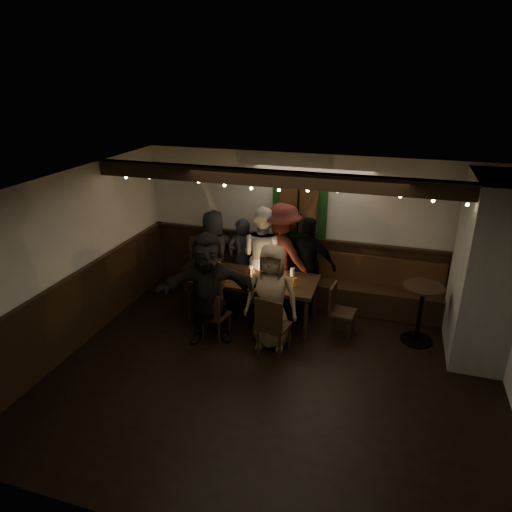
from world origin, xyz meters
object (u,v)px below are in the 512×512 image
(dining_table, at_px, (252,281))
(person_e, at_px, (308,264))
(chair_end, at_px, (338,307))
(person_b, at_px, (243,259))
(person_a, at_px, (214,254))
(person_d, at_px, (282,255))
(chair_near_right, at_px, (271,323))
(chair_near_left, at_px, (213,312))
(person_f, at_px, (209,288))
(person_g, at_px, (272,297))
(person_c, at_px, (264,256))
(high_top, at_px, (421,307))

(dining_table, distance_m, person_e, 1.02)
(chair_end, relative_size, person_b, 0.55)
(person_a, bearing_deg, person_d, 165.44)
(chair_near_right, bearing_deg, person_b, 121.05)
(person_e, bearing_deg, chair_near_right, 91.53)
(chair_near_right, bearing_deg, person_d, 99.10)
(dining_table, relative_size, chair_near_left, 2.56)
(person_f, xyz_separation_m, person_g, (0.94, 0.13, -0.06))
(person_c, bearing_deg, chair_end, 177.40)
(high_top, xyz_separation_m, person_e, (-1.83, 0.55, 0.23))
(dining_table, bearing_deg, person_e, 38.99)
(person_a, relative_size, person_b, 1.06)
(person_c, relative_size, person_g, 1.10)
(person_c, bearing_deg, dining_table, 112.70)
(person_c, bearing_deg, chair_near_left, 97.77)
(dining_table, xyz_separation_m, person_g, (0.51, -0.66, 0.12))
(chair_near_right, bearing_deg, dining_table, 122.08)
(person_b, height_order, person_g, person_g)
(person_e, xyz_separation_m, person_g, (-0.28, -1.30, -0.02))
(chair_near_right, relative_size, person_f, 0.54)
(person_b, xyz_separation_m, person_f, (-0.02, -1.50, 0.12))
(high_top, distance_m, person_d, 2.40)
(chair_end, distance_m, person_e, 0.99)
(person_b, bearing_deg, dining_table, 111.13)
(dining_table, xyz_separation_m, high_top, (2.62, 0.09, -0.09))
(chair_near_right, xyz_separation_m, person_e, (0.21, 1.56, 0.29))
(chair_near_left, height_order, chair_near_right, chair_near_right)
(person_e, bearing_deg, person_a, 8.43)
(person_e, bearing_deg, dining_table, 48.14)
(person_b, bearing_deg, chair_near_right, 112.50)
(dining_table, xyz_separation_m, person_a, (-0.93, 0.66, 0.11))
(chair_end, xyz_separation_m, person_f, (-1.84, -0.74, 0.40))
(person_b, relative_size, person_d, 0.82)
(dining_table, relative_size, high_top, 2.24)
(dining_table, bearing_deg, person_d, 65.16)
(person_d, distance_m, person_f, 1.66)
(chair_end, height_order, person_a, person_a)
(chair_near_right, relative_size, high_top, 1.00)
(chair_end, bearing_deg, person_e, 132.08)
(chair_near_left, relative_size, chair_near_right, 0.88)
(person_d, xyz_separation_m, person_e, (0.47, -0.05, -0.09))
(person_c, relative_size, person_d, 0.97)
(person_d, height_order, person_g, person_d)
(person_b, relative_size, person_c, 0.85)
(person_a, distance_m, person_e, 1.72)
(person_b, relative_size, person_g, 0.93)
(person_b, xyz_separation_m, person_e, (1.19, -0.07, 0.07))
(high_top, height_order, person_c, person_c)
(chair_near_right, distance_m, person_f, 1.07)
(chair_near_left, relative_size, person_d, 0.45)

